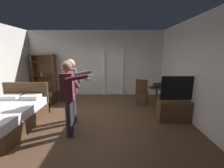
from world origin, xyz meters
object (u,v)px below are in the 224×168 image
laptop (157,86)px  suitcase_small (52,96)px  tv_flatscreen (179,108)px  wooden_chair (142,91)px  person_blue_shirt (69,93)px  bookshelf (45,74)px  bed (8,116)px  side_table (157,93)px  person_striped_shirt (72,87)px  bottle_on_table (162,85)px  suitcase_dark (48,98)px

laptop → suitcase_small: laptop is taller
tv_flatscreen → laptop: bearing=105.9°
wooden_chair → person_blue_shirt: 2.92m
bookshelf → tv_flatscreen: 5.58m
tv_flatscreen → wooden_chair: 1.51m
bed → wooden_chair: bearing=23.4°
side_table → person_striped_shirt: 3.05m
bed → person_striped_shirt: (1.66, 0.32, 0.72)m
person_blue_shirt → person_striped_shirt: size_ratio=0.99×
tv_flatscreen → bottle_on_table: size_ratio=5.36×
person_striped_shirt → suitcase_dark: size_ratio=3.72×
tv_flatscreen → laptop: size_ratio=3.44×
person_blue_shirt → person_striped_shirt: person_striped_shirt is taller
side_table → person_striped_shirt: bearing=-154.7°
wooden_chair → suitcase_small: wooden_chair is taller
person_striped_shirt → suitcase_small: bearing=128.0°
bookshelf → suitcase_dark: (0.59, -1.16, -0.77)m
laptop → person_blue_shirt: bearing=-144.2°
tv_flatscreen → person_blue_shirt: person_blue_shirt is taller
person_striped_shirt → bottle_on_table: bearing=22.8°
bookshelf → person_blue_shirt: bookshelf is taller
laptop → person_striped_shirt: person_striped_shirt is taller
bookshelf → wooden_chair: (4.13, -1.22, -0.46)m
side_table → suitcase_dark: bearing=178.4°
laptop → person_blue_shirt: 3.22m
person_striped_shirt → bed: bearing=-168.9°
suitcase_small → suitcase_dark: bearing=-81.1°
bookshelf → person_blue_shirt: size_ratio=1.06×
wooden_chair → person_striped_shirt: person_striped_shirt is taller
laptop → suitcase_small: (-4.05, 0.50, -0.53)m
laptop → bottle_on_table: 0.17m
bookshelf → laptop: bookshelf is taller
bottle_on_table → suitcase_dark: size_ratio=0.51×
tv_flatscreen → suitcase_small: bearing=159.4°
wooden_chair → suitcase_dark: (-3.53, 0.06, -0.31)m
tv_flatscreen → wooden_chair: bearing=123.9°
bottle_on_table → wooden_chair: bearing=168.6°
person_blue_shirt → suitcase_small: bearing=121.4°
side_table → bottle_on_table: bearing=-29.7°
bookshelf → suitcase_dark: bookshelf is taller
bed → bottle_on_table: bearing=18.7°
person_blue_shirt → person_striped_shirt: 0.64m
bed → suitcase_small: size_ratio=3.33×
side_table → suitcase_small: 4.10m
bookshelf → wooden_chair: size_ratio=1.88×
bed → side_table: (4.37, 1.61, 0.17)m
side_table → tv_flatscreen: bearing=-75.6°
laptop → person_striped_shirt: (-2.69, -1.24, 0.27)m
bottle_on_table → suitcase_small: bottle_on_table is taller
bottle_on_table → wooden_chair: size_ratio=0.25×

